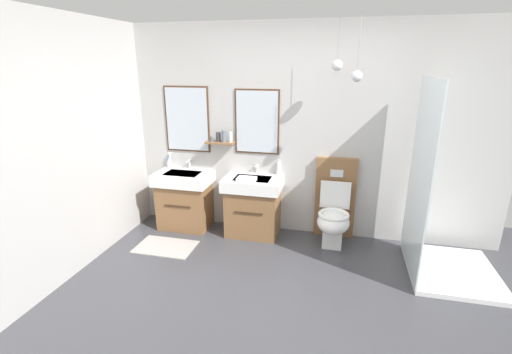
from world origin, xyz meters
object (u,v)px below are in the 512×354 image
shower_tray (439,233)px  soap_dispenser (279,168)px  vanity_sink_right (253,204)px  toilet (334,212)px  toothbrush_cup (170,163)px  folded_hand_towel (247,179)px  vanity_sink_left (185,198)px

shower_tray → soap_dispenser: bearing=160.9°
vanity_sink_right → toilet: (0.98, 0.01, -0.01)m
toothbrush_cup → folded_hand_towel: (1.14, -0.33, -0.04)m
vanity_sink_left → vanity_sink_right: bearing=0.0°
toilet → soap_dispenser: size_ratio=5.17×
toilet → toothbrush_cup: size_ratio=4.80×
soap_dispenser → folded_hand_towel: soap_dispenser is taller
soap_dispenser → toilet: bearing=-13.7°
vanity_sink_left → shower_tray: bearing=-8.1°
vanity_sink_left → soap_dispenser: soap_dispenser is taller
soap_dispenser → vanity_sink_right: bearing=-146.9°
folded_hand_towel → vanity_sink_right: bearing=75.3°
vanity_sink_right → soap_dispenser: (0.28, 0.18, 0.43)m
vanity_sink_right → toothbrush_cup: size_ratio=3.56×
toothbrush_cup → folded_hand_towel: size_ratio=0.95×
vanity_sink_right → vanity_sink_left: bearing=180.0°
toothbrush_cup → soap_dispenser: (1.46, 0.01, 0.02)m
shower_tray → toothbrush_cup: bearing=169.5°
folded_hand_towel → shower_tray: (2.07, -0.27, -0.33)m
vanity_sink_left → toilet: toilet is taller
vanity_sink_left → soap_dispenser: 1.28m
toothbrush_cup → soap_dispenser: size_ratio=1.08×
shower_tray → folded_hand_towel: bearing=172.6°
vanity_sink_left → toilet: bearing=0.4°
soap_dispenser → folded_hand_towel: size_ratio=0.88×
vanity_sink_left → toothbrush_cup: 0.52m
vanity_sink_left → folded_hand_towel: size_ratio=3.37×
vanity_sink_left → shower_tray: shower_tray is taller
toothbrush_cup → shower_tray: shower_tray is taller
vanity_sink_left → toilet: 1.89m
vanity_sink_right → toilet: 0.98m
vanity_sink_right → soap_dispenser: 0.55m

